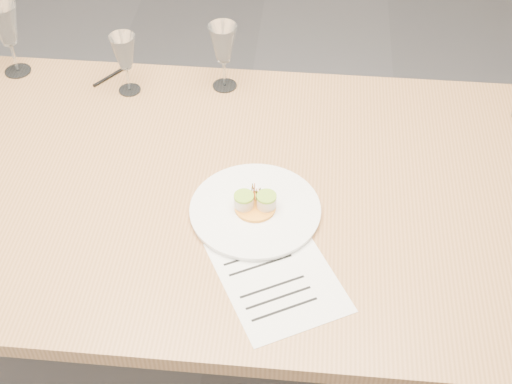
# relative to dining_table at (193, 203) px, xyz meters

# --- Properties ---
(ground) EXTENTS (7.00, 7.00, 0.00)m
(ground) POSITION_rel_dining_table_xyz_m (0.00, 0.00, -0.68)
(ground) COLOR slate
(ground) RESTS_ON ground
(dining_table) EXTENTS (2.40, 1.00, 0.75)m
(dining_table) POSITION_rel_dining_table_xyz_m (0.00, 0.00, 0.00)
(dining_table) COLOR #B4804E
(dining_table) RESTS_ON ground
(dinner_plate) EXTENTS (0.31, 0.31, 0.08)m
(dinner_plate) POSITION_rel_dining_table_xyz_m (0.17, -0.08, 0.08)
(dinner_plate) COLOR white
(dinner_plate) RESTS_ON dining_table
(recipe_sheet) EXTENTS (0.35, 0.38, 0.00)m
(recipe_sheet) POSITION_rel_dining_table_xyz_m (0.23, -0.27, 0.07)
(recipe_sheet) COLOR white
(recipe_sheet) RESTS_ON dining_table
(ballpoint_pen) EXTENTS (0.08, 0.11, 0.01)m
(ballpoint_pen) POSITION_rel_dining_table_xyz_m (-0.30, 0.43, 0.07)
(ballpoint_pen) COLOR black
(ballpoint_pen) RESTS_ON dining_table
(wine_glass_0) EXTENTS (0.09, 0.09, 0.22)m
(wine_glass_0) POSITION_rel_dining_table_xyz_m (-0.59, 0.43, 0.22)
(wine_glass_0) COLOR white
(wine_glass_0) RESTS_ON dining_table
(wine_glass_1) EXTENTS (0.07, 0.07, 0.18)m
(wine_glass_1) POSITION_rel_dining_table_xyz_m (-0.24, 0.37, 0.19)
(wine_glass_1) COLOR white
(wine_glass_1) RESTS_ON dining_table
(wine_glass_2) EXTENTS (0.08, 0.08, 0.20)m
(wine_glass_2) POSITION_rel_dining_table_xyz_m (0.03, 0.41, 0.21)
(wine_glass_2) COLOR white
(wine_glass_2) RESTS_ON dining_table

